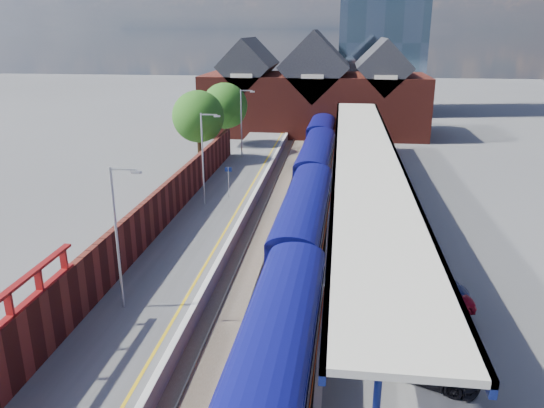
{
  "coord_description": "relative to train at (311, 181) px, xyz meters",
  "views": [
    {
      "loc": [
        3.52,
        -15.73,
        13.81
      ],
      "look_at": [
        -0.75,
        17.91,
        2.6
      ],
      "focal_mm": 35.0,
      "sensor_mm": 36.0,
      "label": 1
    }
  ],
  "objects": [
    {
      "name": "lamp_post_c",
      "position": [
        -7.86,
        -3.61,
        2.87
      ],
      "size": [
        1.48,
        0.18,
        7.0
      ],
      "color": "#A5A8AA",
      "rests_on": "left_platform"
    },
    {
      "name": "station_building",
      "position": [
        -1.49,
        32.39,
        3.33
      ],
      "size": [
        30.0,
        12.12,
        13.78
      ],
      "color": "maroon",
      "rests_on": "ground"
    },
    {
      "name": "parked_car_blue",
      "position": [
        6.36,
        -17.03,
        -0.47
      ],
      "size": [
        4.72,
        2.22,
        1.3
      ],
      "primitive_type": "imported",
      "rotation": [
        0.0,
        0.0,
        1.58
      ],
      "color": "navy",
      "rests_on": "right_platform"
    },
    {
      "name": "ground",
      "position": [
        -1.49,
        4.39,
        -2.12
      ],
      "size": [
        240.0,
        240.0,
        0.0
      ],
      "primitive_type": "plane",
      "color": "#5B5B5E",
      "rests_on": "ground"
    },
    {
      "name": "parked_car_dark",
      "position": [
        5.47,
        -23.22,
        -0.44
      ],
      "size": [
        5.04,
        3.48,
        1.35
      ],
      "primitive_type": "imported",
      "rotation": [
        0.0,
        0.0,
        1.19
      ],
      "color": "black",
      "rests_on": "right_platform"
    },
    {
      "name": "parked_car_red",
      "position": [
        6.92,
        -18.21,
        -0.49
      ],
      "size": [
        3.93,
        2.27,
        1.26
      ],
      "primitive_type": "imported",
      "rotation": [
        0.0,
        0.0,
        1.79
      ],
      "color": "maroon",
      "rests_on": "right_platform"
    },
    {
      "name": "coping_right",
      "position": [
        1.66,
        -5.61,
        -1.1
      ],
      "size": [
        0.3,
        76.0,
        0.05
      ],
      "primitive_type": "cube",
      "color": "silver",
      "rests_on": "right_platform"
    },
    {
      "name": "left_platform",
      "position": [
        -6.99,
        -5.61,
        -1.62
      ],
      "size": [
        5.0,
        76.0,
        1.0
      ],
      "primitive_type": "cube",
      "color": "#565659",
      "rests_on": "ground"
    },
    {
      "name": "tree_near",
      "position": [
        -11.84,
        10.29,
        3.23
      ],
      "size": [
        5.2,
        5.2,
        8.1
      ],
      "color": "#382314",
      "rests_on": "ground"
    },
    {
      "name": "lamp_post_d",
      "position": [
        -7.86,
        12.39,
        2.87
      ],
      "size": [
        1.48,
        0.18,
        7.0
      ],
      "color": "#A5A8AA",
      "rests_on": "left_platform"
    },
    {
      "name": "canopy",
      "position": [
        3.99,
        -3.66,
        3.13
      ],
      "size": [
        4.5,
        52.0,
        4.48
      ],
      "color": "#0E1955",
      "rests_on": "right_platform"
    },
    {
      "name": "platform_sign",
      "position": [
        -6.49,
        -1.61,
        0.57
      ],
      "size": [
        0.55,
        0.08,
        2.5
      ],
      "color": "#A5A8AA",
      "rests_on": "left_platform"
    },
    {
      "name": "brick_wall",
      "position": [
        -9.59,
        -12.07,
        0.33
      ],
      "size": [
        0.35,
        50.0,
        3.86
      ],
      "color": "maroon",
      "rests_on": "left_platform"
    },
    {
      "name": "lamp_post_b",
      "position": [
        -7.86,
        -19.61,
        2.87
      ],
      "size": [
        1.48,
        0.18,
        7.0
      ],
      "color": "#A5A8AA",
      "rests_on": "left_platform"
    },
    {
      "name": "parked_car_silver",
      "position": [
        5.48,
        -14.21,
        -0.42
      ],
      "size": [
        4.48,
        3.2,
        1.4
      ],
      "primitive_type": "imported",
      "rotation": [
        0.0,
        0.0,
        2.02
      ],
      "color": "#B7B8BC",
      "rests_on": "right_platform"
    },
    {
      "name": "right_platform",
      "position": [
        4.51,
        -5.61,
        -1.62
      ],
      "size": [
        6.0,
        76.0,
        1.0
      ],
      "primitive_type": "cube",
      "color": "#565659",
      "rests_on": "ground"
    },
    {
      "name": "coping_left",
      "position": [
        -4.64,
        -5.61,
        -1.1
      ],
      "size": [
        0.3,
        76.0,
        0.05
      ],
      "primitive_type": "cube",
      "color": "silver",
      "rests_on": "left_platform"
    },
    {
      "name": "yellow_line",
      "position": [
        -5.24,
        -5.61,
        -1.12
      ],
      "size": [
        0.14,
        76.0,
        0.01
      ],
      "primitive_type": "cube",
      "color": "yellow",
      "rests_on": "left_platform"
    },
    {
      "name": "tree_far",
      "position": [
        -10.84,
        18.29,
        3.23
      ],
      "size": [
        5.2,
        5.2,
        8.1
      ],
      "color": "#382314",
      "rests_on": "ground"
    },
    {
      "name": "train",
      "position": [
        0.0,
        0.0,
        0.0
      ],
      "size": [
        3.2,
        65.96,
        3.45
      ],
      "color": "#0E0F62",
      "rests_on": "ground"
    },
    {
      "name": "rails",
      "position": [
        -1.49,
        -5.61,
        -2.0
      ],
      "size": [
        4.51,
        76.0,
        0.14
      ],
      "color": "slate",
      "rests_on": "ground"
    },
    {
      "name": "ballast_bed",
      "position": [
        -1.49,
        -5.61,
        -2.09
      ],
      "size": [
        6.0,
        76.0,
        0.06
      ],
      "primitive_type": "cube",
      "color": "#473D33",
      "rests_on": "ground"
    }
  ]
}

